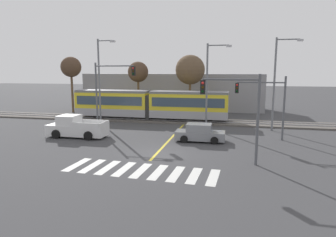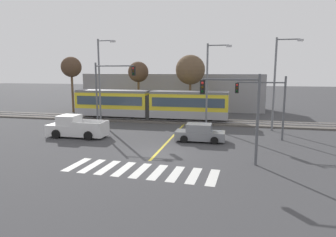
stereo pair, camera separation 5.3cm
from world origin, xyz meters
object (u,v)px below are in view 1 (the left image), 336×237
object	(u,v)px
traffic_light_mid_right	(266,98)
street_lamp_east	(277,79)
street_lamp_centre	(209,80)
traffic_light_mid_left	(109,85)
sedan_crossing	(200,133)
traffic_light_near_right	(238,105)
bare_tree_east	(190,70)
bare_tree_far_west	(71,68)
street_lamp_west	(101,77)
pickup_truck	(76,128)
bare_tree_west	(138,72)
light_rail_tram	(150,104)

from	to	relation	value
traffic_light_mid_right	street_lamp_east	bearing A→B (deg)	72.07
traffic_light_mid_right	street_lamp_centre	distance (m)	7.04
traffic_light_mid_right	traffic_light_mid_left	world-z (taller)	traffic_light_mid_left
sedan_crossing	traffic_light_near_right	size ratio (longest dim) A/B	0.73
bare_tree_east	street_lamp_east	bearing A→B (deg)	-41.75
bare_tree_far_west	street_lamp_west	bearing A→B (deg)	-43.57
pickup_truck	street_lamp_centre	size ratio (longest dim) A/B	0.62
street_lamp_centre	bare_tree_west	world-z (taller)	street_lamp_centre
traffic_light_mid_right	traffic_light_mid_left	xyz separation A→B (m)	(-15.00, 1.03, 0.87)
sedan_crossing	bare_tree_west	world-z (taller)	bare_tree_west
pickup_truck	street_lamp_west	world-z (taller)	street_lamp_west
traffic_light_near_right	bare_tree_east	distance (m)	21.63
traffic_light_mid_right	bare_tree_west	xyz separation A→B (m)	(-15.80, 13.02, 2.07)
bare_tree_west	street_lamp_centre	bearing A→B (deg)	-39.06
sedan_crossing	pickup_truck	bearing A→B (deg)	-176.25
bare_tree_east	light_rail_tram	bearing A→B (deg)	-126.25
light_rail_tram	pickup_truck	world-z (taller)	light_rail_tram
street_lamp_centre	street_lamp_east	distance (m)	6.64
street_lamp_centre	bare_tree_east	bearing A→B (deg)	110.86
bare_tree_west	bare_tree_east	distance (m)	7.28
pickup_truck	traffic_light_near_right	world-z (taller)	traffic_light_near_right
pickup_truck	traffic_light_near_right	bearing A→B (deg)	-19.39
pickup_truck	traffic_light_mid_right	distance (m)	17.13
street_lamp_centre	street_lamp_west	bearing A→B (deg)	-179.65
bare_tree_far_west	bare_tree_east	world-z (taller)	bare_tree_east
street_lamp_west	light_rail_tram	bearing A→B (deg)	32.53
traffic_light_mid_left	bare_tree_west	size ratio (longest dim) A/B	0.94
street_lamp_west	bare_tree_east	bearing A→B (deg)	44.08
bare_tree_east	pickup_truck	bearing A→B (deg)	-117.54
sedan_crossing	light_rail_tram	bearing A→B (deg)	127.05
traffic_light_mid_left	bare_tree_far_west	distance (m)	15.29
traffic_light_mid_left	street_lamp_east	world-z (taller)	street_lamp_east
sedan_crossing	traffic_light_mid_left	world-z (taller)	traffic_light_mid_left
sedan_crossing	bare_tree_west	bearing A→B (deg)	124.68
sedan_crossing	bare_tree_west	size ratio (longest dim) A/B	0.59
pickup_truck	bare_tree_west	bearing A→B (deg)	86.76
traffic_light_near_right	street_lamp_west	distance (m)	19.24
bare_tree_far_west	traffic_light_mid_left	bearing A→B (deg)	-46.51
traffic_light_near_right	street_lamp_centre	size ratio (longest dim) A/B	0.67
street_lamp_centre	street_lamp_east	bearing A→B (deg)	-2.49
traffic_light_near_right	bare_tree_east	size ratio (longest dim) A/B	0.72
light_rail_tram	traffic_light_mid_left	world-z (taller)	traffic_light_mid_left
traffic_light_mid_left	street_lamp_west	xyz separation A→B (m)	(-2.41, 3.37, 0.77)
light_rail_tram	bare_tree_east	distance (m)	7.93
pickup_truck	traffic_light_mid_left	xyz separation A→B (m)	(1.69, 3.69, 3.69)
pickup_truck	street_lamp_west	bearing A→B (deg)	95.81
bare_tree_far_west	bare_tree_east	distance (m)	16.95
bare_tree_far_west	bare_tree_west	world-z (taller)	bare_tree_far_west
street_lamp_west	bare_tree_east	world-z (taller)	street_lamp_west
traffic_light_near_right	street_lamp_east	distance (m)	12.52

